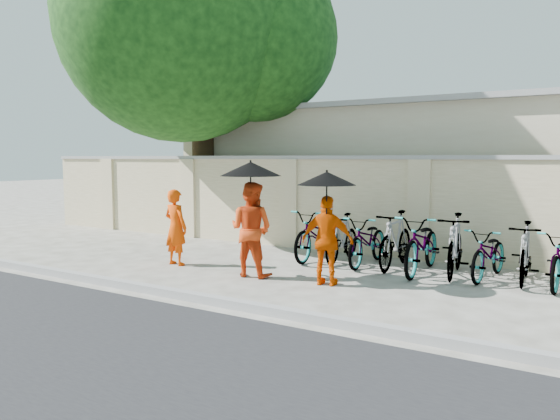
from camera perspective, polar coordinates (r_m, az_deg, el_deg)
The scene contains 18 objects.
ground at distance 9.43m, azimuth -3.48°, elevation -6.97°, with size 80.00×80.00×0.00m, color #B3B0A5.
kerb at distance 8.13m, azimuth -10.53°, elevation -8.65°, with size 40.00×0.16×0.12m, color gray.
compound_wall at distance 11.59m, azimuth 9.82°, elevation 0.29°, with size 20.00×0.30×2.00m, color beige.
building_behind at distance 14.88m, azimuth 19.01°, elevation 3.52°, with size 14.00×6.00×3.20m, color beige.
shade_tree at distance 14.15m, azimuth -8.96°, elevation 17.94°, with size 6.70×6.20×8.20m.
monk_left at distance 10.52m, azimuth -10.85°, elevation -1.78°, with size 0.53×0.34×1.44m, color #EA4003.
monk_center at distance 9.35m, azimuth -3.03°, elevation -2.02°, with size 0.79×0.61×1.62m, color red.
parasol_center at distance 9.18m, azimuth -3.09°, elevation 4.31°, with size 1.04×1.04×1.04m.
monk_right at distance 8.71m, azimuth 4.98°, elevation -3.21°, with size 0.84×0.35×1.44m, color #D64800.
parasol_right at distance 8.53m, azimuth 4.91°, elevation 3.31°, with size 0.92×0.92×1.00m.
bike_0 at distance 10.96m, azimuth 3.98°, elevation -2.54°, with size 0.67×1.92×1.01m, color #959595.
bike_1 at distance 10.69m, azimuth 6.49°, elevation -2.94°, with size 0.45×1.58×0.95m, color #959595.
bike_2 at distance 10.46m, azimuth 9.19°, elevation -3.17°, with size 0.63×1.79×0.94m, color #959595.
bike_3 at distance 10.24m, azimuth 11.99°, elevation -3.08°, with size 0.50×1.76×1.06m, color #959595.
bike_4 at distance 9.93m, azimuth 14.68°, elevation -3.46°, with size 0.69×1.98×1.04m, color #959595.
bike_5 at distance 9.83m, azimuth 17.82°, elevation -3.53°, with size 0.51×1.79×1.08m, color #959595.
bike_6 at distance 9.81m, azimuth 21.05°, elevation -4.26°, with size 0.58×1.65×0.87m, color #959595.
bike_7 at distance 9.71m, azimuth 24.25°, elevation -4.10°, with size 0.47×1.65×0.99m, color #959595.
Camera 1 is at (5.35, -7.49, 2.03)m, focal length 35.00 mm.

